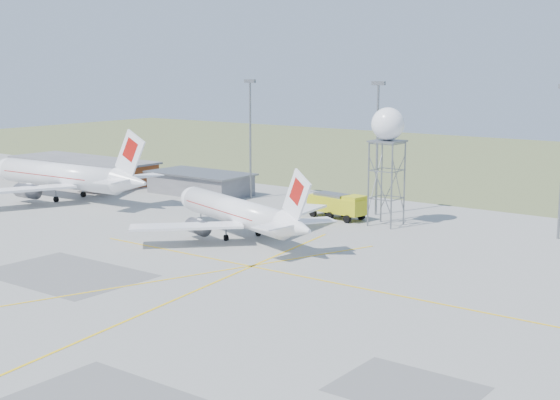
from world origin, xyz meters
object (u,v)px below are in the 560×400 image
Objects in this scene: airliner_far at (63,176)px; baggage_tug at (247,207)px; radar_tower at (387,160)px; airliner_main at (237,213)px; fire_truck at (338,207)px.

airliner_far is 18.75× the size of baggage_tug.
airliner_far is 57.67m from radar_tower.
radar_tower reaches higher than airliner_far.
airliner_main reaches higher than fire_truck.
radar_tower is (55.74, 13.68, 5.62)m from airliner_far.
airliner_far reaches higher than baggage_tug.
radar_tower is at bearing -104.40° from airliner_main.
fire_truck is 15.60m from baggage_tug.
fire_truck is at bearing 8.96° from baggage_tug.
airliner_main is 15.44× the size of baggage_tug.
baggage_tug is (32.29, 10.53, -3.37)m from airliner_far.
airliner_far is 49.51m from fire_truck.
airliner_main is at bearing -57.70° from baggage_tug.
airliner_far is 2.22× the size of radar_tower.
radar_tower is at bearing 4.25° from baggage_tug.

